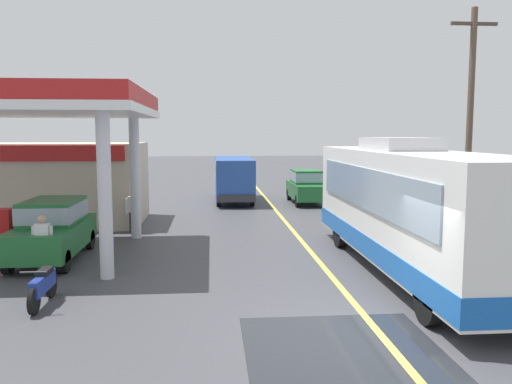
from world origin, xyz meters
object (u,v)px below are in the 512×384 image
at_px(car_trailing_behind_bus, 307,185).
at_px(motorcycle_parked_forecourt, 43,286).
at_px(coach_bus_main, 411,210).
at_px(car_at_pump, 53,227).
at_px(pedestrian_near_pump, 43,242).
at_px(minibus_opposing_lane, 234,175).
at_px(pedestrian_by_shop, 133,209).

bearing_deg(car_trailing_behind_bus, motorcycle_parked_forecourt, -118.48).
bearing_deg(motorcycle_parked_forecourt, car_trailing_behind_bus, 61.52).
bearing_deg(car_trailing_behind_bus, coach_bus_main, -89.11).
bearing_deg(car_at_pump, car_trailing_behind_bus, 50.63).
relative_size(motorcycle_parked_forecourt, pedestrian_near_pump, 1.08).
height_order(car_at_pump, car_trailing_behind_bus, same).
relative_size(minibus_opposing_lane, pedestrian_by_shop, 3.69).
bearing_deg(pedestrian_by_shop, car_trailing_behind_bus, 44.69).
xyz_separation_m(minibus_opposing_lane, pedestrian_near_pump, (-5.73, -15.04, -0.54)).
xyz_separation_m(motorcycle_parked_forecourt, pedestrian_by_shop, (0.76, 8.37, 0.49)).
bearing_deg(motorcycle_parked_forecourt, pedestrian_near_pump, 106.96).
distance_m(coach_bus_main, motorcycle_parked_forecourt, 9.46).
distance_m(car_at_pump, pedestrian_by_shop, 4.43).
height_order(motorcycle_parked_forecourt, pedestrian_near_pump, pedestrian_near_pump).
distance_m(motorcycle_parked_forecourt, car_trailing_behind_bus, 18.73).
xyz_separation_m(minibus_opposing_lane, motorcycle_parked_forecourt, (-4.98, -17.51, -1.03)).
bearing_deg(pedestrian_by_shop, motorcycle_parked_forecourt, -95.17).
distance_m(pedestrian_near_pump, pedestrian_by_shop, 6.09).
distance_m(car_at_pump, motorcycle_parked_forecourt, 4.48).
relative_size(car_at_pump, pedestrian_near_pump, 2.53).
distance_m(motorcycle_parked_forecourt, pedestrian_by_shop, 8.42).
relative_size(coach_bus_main, motorcycle_parked_forecourt, 6.13).
bearing_deg(pedestrian_near_pump, pedestrian_by_shop, 75.62).
relative_size(pedestrian_by_shop, car_trailing_behind_bus, 0.40).
bearing_deg(minibus_opposing_lane, car_at_pump, -114.50).
height_order(coach_bus_main, pedestrian_by_shop, coach_bus_main).
relative_size(motorcycle_parked_forecourt, car_trailing_behind_bus, 0.43).
distance_m(coach_bus_main, pedestrian_by_shop, 10.56).
distance_m(motorcycle_parked_forecourt, pedestrian_near_pump, 2.63).
height_order(minibus_opposing_lane, pedestrian_near_pump, minibus_opposing_lane).
relative_size(pedestrian_near_pump, pedestrian_by_shop, 1.00).
height_order(coach_bus_main, pedestrian_near_pump, coach_bus_main).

